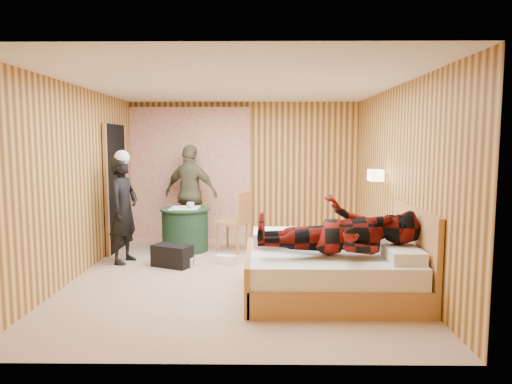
{
  "coord_description": "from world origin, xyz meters",
  "views": [
    {
      "loc": [
        0.31,
        -5.96,
        1.76
      ],
      "look_at": [
        0.24,
        0.56,
        1.05
      ],
      "focal_mm": 32.0,
      "sensor_mm": 36.0,
      "label": 1
    }
  ],
  "objects_px": {
    "chair_far": "(193,212)",
    "chair_near": "(237,217)",
    "duffel_bag": "(172,256)",
    "wall_lamp": "(376,175)",
    "man_on_bed": "(338,218)",
    "bed": "(332,270)",
    "woman_standing": "(124,210)",
    "man_at_table": "(191,194)",
    "round_table": "(185,229)",
    "nightstand": "(373,249)"
  },
  "relations": [
    {
      "from": "chair_far",
      "to": "chair_near",
      "type": "height_order",
      "value": "chair_near"
    },
    {
      "from": "duffel_bag",
      "to": "wall_lamp",
      "type": "bearing_deg",
      "value": 25.11
    },
    {
      "from": "duffel_bag",
      "to": "man_on_bed",
      "type": "xyz_separation_m",
      "value": [
        2.11,
        -1.43,
        0.79
      ]
    },
    {
      "from": "bed",
      "to": "chair_far",
      "type": "distance_m",
      "value": 3.47
    },
    {
      "from": "wall_lamp",
      "to": "man_on_bed",
      "type": "xyz_separation_m",
      "value": [
        -0.77,
        -1.5,
        -0.36
      ]
    },
    {
      "from": "woman_standing",
      "to": "man_at_table",
      "type": "distance_m",
      "value": 1.62
    },
    {
      "from": "woman_standing",
      "to": "man_on_bed",
      "type": "bearing_deg",
      "value": -107.07
    },
    {
      "from": "wall_lamp",
      "to": "man_at_table",
      "type": "height_order",
      "value": "man_at_table"
    },
    {
      "from": "chair_far",
      "to": "man_on_bed",
      "type": "height_order",
      "value": "man_on_bed"
    },
    {
      "from": "wall_lamp",
      "to": "round_table",
      "type": "bearing_deg",
      "value": 162.48
    },
    {
      "from": "wall_lamp",
      "to": "duffel_bag",
      "type": "relative_size",
      "value": 0.48
    },
    {
      "from": "chair_near",
      "to": "nightstand",
      "type": "bearing_deg",
      "value": 85.79
    },
    {
      "from": "woman_standing",
      "to": "man_at_table",
      "type": "relative_size",
      "value": 0.91
    },
    {
      "from": "bed",
      "to": "duffel_bag",
      "type": "height_order",
      "value": "bed"
    },
    {
      "from": "wall_lamp",
      "to": "man_on_bed",
      "type": "distance_m",
      "value": 1.73
    },
    {
      "from": "woman_standing",
      "to": "man_at_table",
      "type": "height_order",
      "value": "man_at_table"
    },
    {
      "from": "round_table",
      "to": "bed",
      "type": "bearing_deg",
      "value": -46.59
    },
    {
      "from": "man_at_table",
      "to": "nightstand",
      "type": "bearing_deg",
      "value": 169.29
    },
    {
      "from": "round_table",
      "to": "man_at_table",
      "type": "relative_size",
      "value": 0.46
    },
    {
      "from": "wall_lamp",
      "to": "man_at_table",
      "type": "distance_m",
      "value": 3.28
    },
    {
      "from": "wall_lamp",
      "to": "round_table",
      "type": "height_order",
      "value": "wall_lamp"
    },
    {
      "from": "chair_far",
      "to": "nightstand",
      "type": "bearing_deg",
      "value": -8.56
    },
    {
      "from": "man_at_table",
      "to": "woman_standing",
      "type": "bearing_deg",
      "value": 82.37
    },
    {
      "from": "man_on_bed",
      "to": "bed",
      "type": "bearing_deg",
      "value": 95.35
    },
    {
      "from": "chair_near",
      "to": "duffel_bag",
      "type": "height_order",
      "value": "chair_near"
    },
    {
      "from": "wall_lamp",
      "to": "bed",
      "type": "relative_size",
      "value": 0.13
    },
    {
      "from": "wall_lamp",
      "to": "round_table",
      "type": "relative_size",
      "value": 0.33
    },
    {
      "from": "nightstand",
      "to": "woman_standing",
      "type": "bearing_deg",
      "value": 175.22
    },
    {
      "from": "chair_far",
      "to": "man_on_bed",
      "type": "xyz_separation_m",
      "value": [
        2.05,
        -3.03,
        0.4
      ]
    },
    {
      "from": "chair_near",
      "to": "duffel_bag",
      "type": "bearing_deg",
      "value": -20.91
    },
    {
      "from": "man_at_table",
      "to": "bed",
      "type": "bearing_deg",
      "value": 146.68
    },
    {
      "from": "nightstand",
      "to": "chair_near",
      "type": "relative_size",
      "value": 0.58
    },
    {
      "from": "round_table",
      "to": "duffel_bag",
      "type": "bearing_deg",
      "value": -91.64
    },
    {
      "from": "wall_lamp",
      "to": "nightstand",
      "type": "xyz_separation_m",
      "value": [
        -0.04,
        -0.15,
        -1.02
      ]
    },
    {
      "from": "bed",
      "to": "chair_near",
      "type": "distance_m",
      "value": 2.46
    },
    {
      "from": "chair_far",
      "to": "woman_standing",
      "type": "height_order",
      "value": "woman_standing"
    },
    {
      "from": "wall_lamp",
      "to": "round_table",
      "type": "xyz_separation_m",
      "value": [
        -2.85,
        0.9,
        -0.94
      ]
    },
    {
      "from": "wall_lamp",
      "to": "nightstand",
      "type": "relative_size",
      "value": 0.46
    },
    {
      "from": "man_at_table",
      "to": "man_on_bed",
      "type": "xyz_separation_m",
      "value": [
        2.08,
        -3.07,
        0.08
      ]
    },
    {
      "from": "bed",
      "to": "chair_far",
      "type": "bearing_deg",
      "value": 125.82
    },
    {
      "from": "chair_near",
      "to": "wall_lamp",
      "type": "bearing_deg",
      "value": 89.89
    },
    {
      "from": "bed",
      "to": "chair_far",
      "type": "relative_size",
      "value": 2.09
    },
    {
      "from": "chair_far",
      "to": "duffel_bag",
      "type": "xyz_separation_m",
      "value": [
        -0.06,
        -1.6,
        -0.39
      ]
    },
    {
      "from": "nightstand",
      "to": "duffel_bag",
      "type": "distance_m",
      "value": 2.84
    },
    {
      "from": "woman_standing",
      "to": "chair_near",
      "type": "bearing_deg",
      "value": -53.62
    },
    {
      "from": "nightstand",
      "to": "chair_far",
      "type": "xyz_separation_m",
      "value": [
        -2.78,
        1.68,
        0.26
      ]
    },
    {
      "from": "wall_lamp",
      "to": "man_on_bed",
      "type": "height_order",
      "value": "man_on_bed"
    },
    {
      "from": "wall_lamp",
      "to": "round_table",
      "type": "distance_m",
      "value": 3.14
    },
    {
      "from": "duffel_bag",
      "to": "woman_standing",
      "type": "height_order",
      "value": "woman_standing"
    },
    {
      "from": "bed",
      "to": "duffel_bag",
      "type": "bearing_deg",
      "value": 149.99
    }
  ]
}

